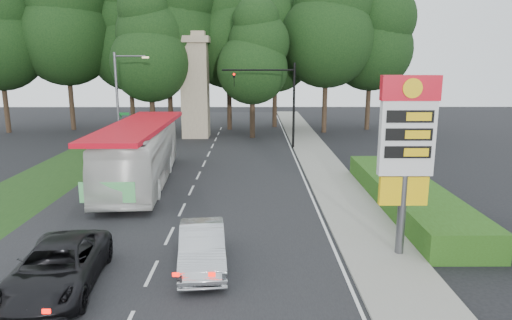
{
  "coord_description": "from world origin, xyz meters",
  "views": [
    {
      "loc": [
        3.59,
        -14.37,
        7.34
      ],
      "look_at": [
        3.73,
        9.23,
        2.2
      ],
      "focal_mm": 32.0,
      "sensor_mm": 36.0,
      "label": 1
    }
  ],
  "objects_px": {
    "gas_station_pylon": "(407,142)",
    "monument": "(195,85)",
    "traffic_signal_mast": "(278,93)",
    "streetlight_signs": "(120,98)",
    "transit_bus": "(140,154)",
    "sedan_silver": "(202,247)",
    "suv_charcoal": "(57,267)"
  },
  "relations": [
    {
      "from": "traffic_signal_mast",
      "to": "sedan_silver",
      "type": "relative_size",
      "value": 1.57
    },
    {
      "from": "transit_bus",
      "to": "suv_charcoal",
      "type": "relative_size",
      "value": 2.39
    },
    {
      "from": "gas_station_pylon",
      "to": "suv_charcoal",
      "type": "xyz_separation_m",
      "value": [
        -12.0,
        -2.56,
        -3.68
      ]
    },
    {
      "from": "gas_station_pylon",
      "to": "sedan_silver",
      "type": "bearing_deg",
      "value": -173.09
    },
    {
      "from": "traffic_signal_mast",
      "to": "monument",
      "type": "xyz_separation_m",
      "value": [
        -7.68,
        6.0,
        0.43
      ]
    },
    {
      "from": "suv_charcoal",
      "to": "gas_station_pylon",
      "type": "bearing_deg",
      "value": 6.94
    },
    {
      "from": "traffic_signal_mast",
      "to": "streetlight_signs",
      "type": "bearing_deg",
      "value": -171.08
    },
    {
      "from": "streetlight_signs",
      "to": "monument",
      "type": "xyz_separation_m",
      "value": [
        4.99,
        7.99,
        0.67
      ]
    },
    {
      "from": "transit_bus",
      "to": "suv_charcoal",
      "type": "bearing_deg",
      "value": -92.42
    },
    {
      "from": "streetlight_signs",
      "to": "monument",
      "type": "distance_m",
      "value": 9.44
    },
    {
      "from": "streetlight_signs",
      "to": "transit_bus",
      "type": "xyz_separation_m",
      "value": [
        3.74,
        -9.38,
        -2.6
      ]
    },
    {
      "from": "gas_station_pylon",
      "to": "suv_charcoal",
      "type": "relative_size",
      "value": 1.24
    },
    {
      "from": "gas_station_pylon",
      "to": "streetlight_signs",
      "type": "xyz_separation_m",
      "value": [
        -16.19,
        20.01,
        -0.01
      ]
    },
    {
      "from": "streetlight_signs",
      "to": "sedan_silver",
      "type": "distance_m",
      "value": 22.96
    },
    {
      "from": "streetlight_signs",
      "to": "transit_bus",
      "type": "relative_size",
      "value": 0.61
    },
    {
      "from": "gas_station_pylon",
      "to": "monument",
      "type": "xyz_separation_m",
      "value": [
        -11.2,
        28.01,
        0.66
      ]
    },
    {
      "from": "gas_station_pylon",
      "to": "monument",
      "type": "relative_size",
      "value": 0.68
    },
    {
      "from": "gas_station_pylon",
      "to": "transit_bus",
      "type": "relative_size",
      "value": 0.52
    },
    {
      "from": "monument",
      "to": "transit_bus",
      "type": "xyz_separation_m",
      "value": [
        -1.25,
        -17.37,
        -3.27
      ]
    },
    {
      "from": "traffic_signal_mast",
      "to": "suv_charcoal",
      "type": "bearing_deg",
      "value": -109.04
    },
    {
      "from": "monument",
      "to": "suv_charcoal",
      "type": "xyz_separation_m",
      "value": [
        -0.8,
        -30.57,
        -4.34
      ]
    },
    {
      "from": "streetlight_signs",
      "to": "monument",
      "type": "height_order",
      "value": "monument"
    },
    {
      "from": "sedan_silver",
      "to": "streetlight_signs",
      "type": "bearing_deg",
      "value": 106.19
    },
    {
      "from": "gas_station_pylon",
      "to": "traffic_signal_mast",
      "type": "distance_m",
      "value": 22.29
    },
    {
      "from": "gas_station_pylon",
      "to": "monument",
      "type": "height_order",
      "value": "monument"
    },
    {
      "from": "monument",
      "to": "sedan_silver",
      "type": "distance_m",
      "value": 29.47
    },
    {
      "from": "sedan_silver",
      "to": "suv_charcoal",
      "type": "relative_size",
      "value": 0.83
    },
    {
      "from": "transit_bus",
      "to": "sedan_silver",
      "type": "height_order",
      "value": "transit_bus"
    },
    {
      "from": "gas_station_pylon",
      "to": "traffic_signal_mast",
      "type": "xyz_separation_m",
      "value": [
        -3.52,
        22.0,
        0.22
      ]
    },
    {
      "from": "traffic_signal_mast",
      "to": "streetlight_signs",
      "type": "relative_size",
      "value": 0.9
    },
    {
      "from": "monument",
      "to": "transit_bus",
      "type": "bearing_deg",
      "value": -94.11
    },
    {
      "from": "traffic_signal_mast",
      "to": "streetlight_signs",
      "type": "height_order",
      "value": "streetlight_signs"
    }
  ]
}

